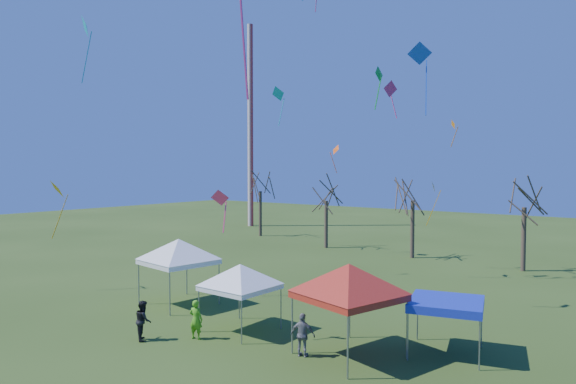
# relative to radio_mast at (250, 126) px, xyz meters

# --- Properties ---
(ground) EXTENTS (140.00, 140.00, 0.00)m
(ground) POSITION_rel_radio_mast_xyz_m (28.00, -34.00, -12.50)
(ground) COLOR #2C4315
(ground) RESTS_ON ground
(radio_mast) EXTENTS (0.70, 0.70, 25.00)m
(radio_mast) POSITION_rel_radio_mast_xyz_m (0.00, 0.00, 0.00)
(radio_mast) COLOR silver
(radio_mast) RESTS_ON ground
(tree_0) EXTENTS (3.83, 3.83, 8.44)m
(tree_0) POSITION_rel_radio_mast_xyz_m (7.15, -6.62, -6.01)
(tree_0) COLOR #3D2D21
(tree_0) RESTS_ON ground
(tree_1) EXTENTS (3.42, 3.42, 7.54)m
(tree_1) POSITION_rel_radio_mast_xyz_m (17.23, -9.35, -6.71)
(tree_1) COLOR #3D2D21
(tree_1) RESTS_ON ground
(tree_2) EXTENTS (3.71, 3.71, 8.18)m
(tree_2) POSITION_rel_radio_mast_xyz_m (25.63, -9.62, -6.21)
(tree_2) COLOR #3D2D21
(tree_2) RESTS_ON ground
(tree_3) EXTENTS (3.59, 3.59, 7.91)m
(tree_3) POSITION_rel_radio_mast_xyz_m (34.03, -9.96, -6.42)
(tree_3) COLOR #3D2D21
(tree_3) RESTS_ON ground
(tent_white_west) EXTENTS (4.52, 4.52, 4.02)m
(tent_white_west) POSITION_rel_radio_mast_xyz_m (21.50, -30.43, -9.26)
(tent_white_west) COLOR gray
(tent_white_west) RESTS_ON ground
(tent_white_mid) EXTENTS (3.89, 3.89, 3.43)m
(tent_white_mid) POSITION_rel_radio_mast_xyz_m (27.08, -31.75, -9.73)
(tent_white_mid) COLOR gray
(tent_white_mid) RESTS_ON ground
(tent_red) EXTENTS (4.51, 4.51, 4.13)m
(tent_red) POSITION_rel_radio_mast_xyz_m (32.52, -31.59, -9.17)
(tent_red) COLOR gray
(tent_red) RESTS_ON ground
(tent_blue) EXTENTS (3.29, 3.29, 2.12)m
(tent_blue) POSITION_rel_radio_mast_xyz_m (35.41, -29.12, -10.55)
(tent_blue) COLOR gray
(tent_blue) RESTS_ON ground
(person_dark) EXTENTS (1.01, 0.96, 1.65)m
(person_dark) POSITION_rel_radio_mast_xyz_m (24.65, -35.13, -11.67)
(person_dark) COLOR black
(person_dark) RESTS_ON ground
(person_green) EXTENTS (0.69, 0.55, 1.66)m
(person_green) POSITION_rel_radio_mast_xyz_m (26.36, -33.73, -11.67)
(person_green) COLOR #50AD1B
(person_green) RESTS_ON ground
(person_grey) EXTENTS (1.05, 0.65, 1.66)m
(person_grey) POSITION_rel_radio_mast_xyz_m (31.13, -32.67, -11.67)
(person_grey) COLOR slate
(person_grey) RESTS_ON ground
(kite_1) EXTENTS (0.93, 0.77, 1.82)m
(kite_1) POSITION_rel_radio_mast_xyz_m (27.25, -33.14, -6.54)
(kite_1) COLOR #F3366E
(kite_1) RESTS_ON ground
(kite_18) EXTENTS (0.37, 0.85, 2.24)m
(kite_18) POSITION_rel_radio_mast_xyz_m (30.32, -24.86, -0.59)
(kite_18) COLOR green
(kite_18) RESTS_ON ground
(kite_14) EXTENTS (1.56, 1.25, 3.51)m
(kite_14) POSITION_rel_radio_mast_xyz_m (12.97, -32.31, -6.54)
(kite_14) COLOR orange
(kite_14) RESTS_ON ground
(kite_11) EXTENTS (0.82, 1.13, 2.48)m
(kite_11) POSITION_rel_radio_mast_xyz_m (27.42, -17.63, -0.16)
(kite_11) COLOR #D12E6E
(kite_11) RESTS_ON ground
(kite_13) EXTENTS (1.08, 0.92, 2.40)m
(kite_13) POSITION_rel_radio_mast_xyz_m (20.07, -12.41, -3.77)
(kite_13) COLOR #FF550D
(kite_13) RESTS_ON ground
(kite_22) EXTENTS (0.89, 1.05, 2.97)m
(kite_22) POSITION_rel_radio_mast_xyz_m (29.66, -15.64, -6.61)
(kite_22) COLOR #FFAA0D
(kite_22) RESTS_ON ground
(kite_8) EXTENTS (1.34, 1.00, 3.80)m
(kite_8) POSITION_rel_radio_mast_xyz_m (16.26, -32.33, 2.47)
(kite_8) COLOR #0CB1BF
(kite_8) RESTS_ON ground
(kite_17) EXTENTS (1.17, 0.93, 3.14)m
(kite_17) POSITION_rel_radio_mast_xyz_m (33.54, -27.48, -0.46)
(kite_17) COLOR blue
(kite_17) RESTS_ON ground
(kite_19) EXTENTS (0.69, 0.75, 1.94)m
(kite_19) POSITION_rel_radio_mast_xyz_m (30.12, -13.30, -2.32)
(kite_19) COLOR orange
(kite_19) RESTS_ON ground
(kite_2) EXTENTS (1.44, 0.92, 3.38)m
(kite_2) POSITION_rel_radio_mast_xyz_m (15.60, -14.28, 0.98)
(kite_2) COLOR #0C96B5
(kite_2) RESTS_ON ground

